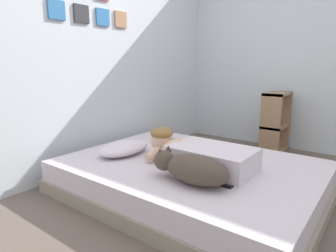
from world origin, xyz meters
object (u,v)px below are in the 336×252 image
pillow (124,148)px  coffee_cup (172,143)px  person_lying (197,153)px  dog (192,168)px  cell_phone (223,185)px  bed (190,177)px  bookshelf (275,122)px

pillow → coffee_cup: bearing=-22.5°
person_lying → coffee_cup: 0.61m
pillow → person_lying: 0.71m
dog → cell_phone: size_ratio=4.11×
bed → cell_phone: 0.54m
pillow → person_lying: (0.13, -0.70, 0.05)m
bed → dog: dog is taller
pillow → dog: size_ratio=0.90×
person_lying → bookshelf: bearing=-3.3°
person_lying → dog: (-0.31, -0.16, -0.00)m
pillow → dog: dog is taller
coffee_cup → bed: bearing=-125.2°
dog → cell_phone: 0.24m
coffee_cup → person_lying: bearing=-124.2°
person_lying → coffee_cup: bearing=55.8°
dog → pillow: bearing=78.1°
coffee_cup → cell_phone: bearing=-123.4°
cell_phone → dog: bearing=115.3°
bed → bookshelf: bearing=-6.8°
bed → coffee_cup: bearing=54.8°
dog → coffee_cup: dog is taller
pillow → bookshelf: bearing=-23.7°
dog → bookshelf: size_ratio=0.77×
coffee_cup → bookshelf: bearing=-24.1°
cell_phone → bookshelf: 1.91m
bed → person_lying: person_lying is taller
pillow → coffee_cup: pillow is taller
person_lying → dog: 0.35m
pillow → cell_phone: (-0.09, -1.05, -0.05)m
bookshelf → coffee_cup: bearing=155.9°
dog → bookshelf: bookshelf is taller
dog → bookshelf: (1.98, 0.06, -0.00)m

